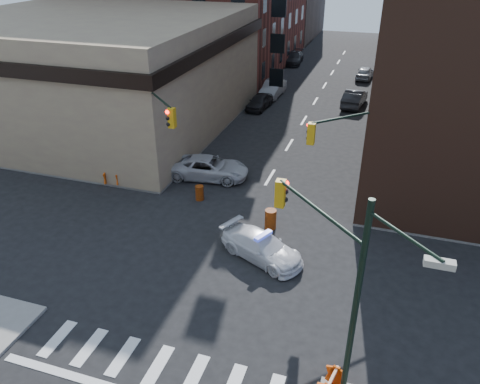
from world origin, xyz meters
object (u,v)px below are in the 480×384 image
Objects in this scene: parked_car_enear at (355,98)px; barrel_road at (271,219)px; pickup at (209,168)px; parked_car_wfar at (273,89)px; pedestrian_a at (150,173)px; parked_car_wnear at (259,102)px; barrel_bank at (200,193)px; barricade_nw_a at (113,178)px; police_car at (262,247)px; pedestrian_b at (137,164)px.

barrel_road is (-2.21, -23.64, -0.25)m from parked_car_enear.
pickup is at bearing 73.02° from parked_car_enear.
pedestrian_a is (-2.37, -22.29, 0.36)m from parked_car_wfar.
parked_car_wnear is 0.84× the size of parked_car_wfar.
barricade_nw_a is at bearing 179.95° from barrel_bank.
pickup is 4.72× the size of barrel_road.
parked_car_wfar is 5.21× the size of barrel_bank.
pickup is 7.36m from barrel_road.
pickup is 4.00m from pedestrian_a.
police_car is 4.02× the size of barrel_road.
parked_car_enear reaches higher than police_car.
pickup reaches higher than barrel_road.
barricade_nw_a is (-13.32, -21.82, -0.24)m from parked_car_enear.
pedestrian_b reaches higher than pickup.
parked_car_enear is 22.99m from barrel_bank.
parked_car_wfar reaches higher than parked_car_wnear.
parked_car_wnear is 2.41× the size of pedestrian_b.
barrel_bank is (-7.21, -21.82, -0.35)m from parked_car_enear.
pedestrian_a is 2.72m from barricade_nw_a.
parked_car_enear is at bearing 20.97° from police_car.
barricade_nw_a is (-5.00, -22.59, -0.22)m from parked_car_wfar.
police_car is at bearing -30.00° from barricade_nw_a.
parked_car_enear is 2.46× the size of pedestrian_a.
barrel_bank is 0.82× the size of barricade_nw_a.
parked_car_wnear is 17.09m from pedestrian_b.
parked_car_wnear is 21.07m from barrel_road.
barrel_road is at bearing 9.62° from pedestrian_a.
police_car is at bearing -47.75° from pedestrian_b.
pedestrian_b is 1.81× the size of barrel_bank.
parked_car_wfar reaches higher than police_car.
parked_car_enear reaches higher than parked_car_wfar.
parked_car_enear is at bearing 87.25° from pedestrian_a.
parked_car_wfar is 2.88× the size of pedestrian_b.
pedestrian_b reaches higher than barrel_road.
police_car is at bearing -41.43° from barrel_bank.
pickup is 1.08× the size of parked_car_enear.
barrel_bank is at bearing 18.64° from pedestrian_a.
police_car is 2.26× the size of pedestrian_a.
parked_car_wfar is 25.16m from barrel_road.
parked_car_wfar is 23.14m from barricade_nw_a.
barrel_road is 1.22× the size of barrel_bank.
pickup is 4.80m from pedestrian_b.
pedestrian_a reaches higher than parked_car_wnear.
pickup is at bearing 62.44° from police_car.
pickup is 6.31m from barricade_nw_a.
police_car is 7.05m from barrel_bank.
parked_car_enear is at bearing -29.53° from pickup.
parked_car_enear is at bearing 41.86° from pedestrian_b.
parked_car_wfar is at bearing 104.05° from barrel_road.
police_car is 26.56m from parked_car_enear.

